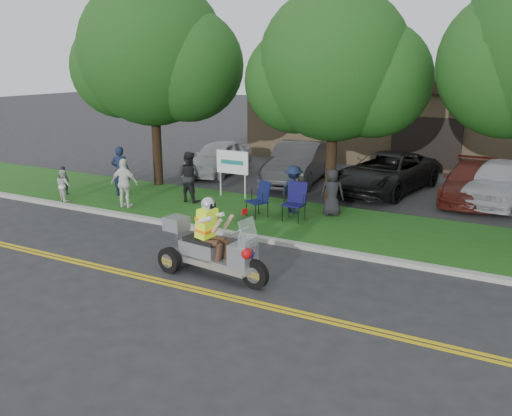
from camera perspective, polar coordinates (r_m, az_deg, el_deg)
The scene contains 24 objects.
ground at distance 12.43m, azimuth -6.49°, elevation -7.38°, with size 120.00×120.00×0.00m, color #28282B.
centerline_near at distance 12.00m, azimuth -8.08°, elevation -8.27°, with size 60.00×0.10×0.01m, color gold.
centerline_far at distance 12.11m, azimuth -7.63°, elevation -8.01°, with size 60.00×0.10×0.01m, color gold.
curb at distance 14.85m, azimuth 0.20°, elevation -3.22°, with size 60.00×0.25×0.12m, color #A8A89E.
grass_verge at distance 16.69m, azimuth 3.68°, elevation -1.17°, with size 60.00×4.00×0.10m, color #224E15.
commercial_building at distance 28.86m, azimuth 19.17°, elevation 8.94°, with size 18.00×8.20×4.00m.
tree_left at distance 20.98m, azimuth -10.62°, elevation 15.24°, with size 6.62×5.40×7.78m.
tree_mid at distance 17.69m, azimuth 8.45°, elevation 14.03°, with size 5.88×4.80×7.05m.
business_sign at distance 18.93m, azimuth -2.49°, elevation 4.56°, with size 1.25×0.06×1.75m.
trike_scooter at distance 12.31m, azimuth -4.82°, elevation -4.33°, with size 2.84×1.01×1.85m.
lawn_chair_a at distance 16.66m, azimuth 0.48°, elevation 1.19°, with size 0.78×0.79×1.09m.
lawn_chair_b at distance 16.32m, azimuth 4.20°, elevation 0.97°, with size 0.61×0.63×1.14m.
spectator_adult_left at distance 19.82m, azimuth -14.08°, elevation 3.80°, with size 0.64×0.42×1.76m, color #16213D.
spectator_adult_mid at distance 18.51m, azimuth -7.07°, elevation 3.30°, with size 0.84×0.65×1.72m, color black.
spectator_adult_right at distance 18.14m, azimuth -13.66°, elevation 2.55°, with size 0.94×0.39×1.61m, color white.
spectator_chair_a at distance 17.03m, azimuth 3.98°, elevation 1.97°, with size 0.98×0.56×1.51m, color #172241.
spectator_chair_b at distance 16.87m, azimuth 8.02°, elevation 1.66°, with size 0.72×0.47×1.47m, color black.
child_left at distance 20.63m, azimuth -19.58°, elevation 2.78°, with size 0.38×0.25×1.03m, color black.
child_right at distance 19.64m, azimuth -19.58°, elevation 2.27°, with size 0.53×0.41×1.09m, color silver.
parked_car_far_left at distance 23.60m, azimuth -3.95°, elevation 5.34°, with size 1.69×4.20×1.43m, color #A4A7AB.
parked_car_left at distance 21.72m, azimuth 4.40°, elevation 4.72°, with size 1.72×4.92×1.62m, color #353437.
parked_car_mid at distance 20.81m, azimuth 13.51°, elevation 3.65°, with size 2.42×5.24×1.46m, color black.
parked_car_right at distance 20.41m, azimuth 21.72°, elevation 2.52°, with size 1.80×4.43×1.29m, color #501A12.
parked_car_far_right at distance 20.31m, azimuth 24.25°, elevation 2.53°, with size 1.80×4.47×1.52m, color #BABBC2.
Camera 1 is at (6.63, -9.37, 4.76)m, focal length 38.00 mm.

